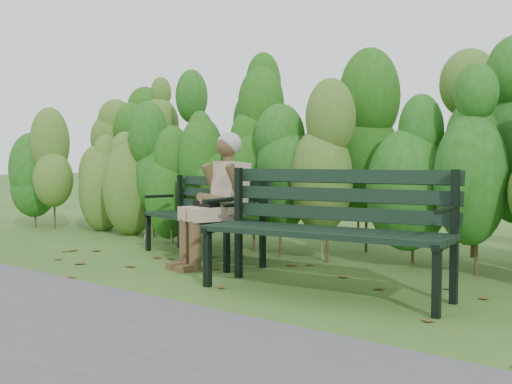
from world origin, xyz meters
The scene contains 6 objects.
ground centered at (0.00, 0.00, 0.00)m, with size 80.00×80.00×0.00m, color #30521E.
hedge_band centered at (0.00, 1.86, 1.26)m, with size 11.04×1.67×2.42m.
leaf_litter centered at (0.05, -0.14, 0.00)m, with size 6.01×2.13×0.01m.
bench_left centered at (-0.93, 0.69, 0.51)m, with size 1.82×1.00×0.87m.
bench_right centered at (0.97, 0.06, 0.58)m, with size 2.02×0.88×0.98m.
seated_woman centered at (-0.50, 0.38, 0.74)m, with size 0.57×0.83×1.32m.
Camera 1 is at (3.46, -3.94, 1.04)m, focal length 42.00 mm.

